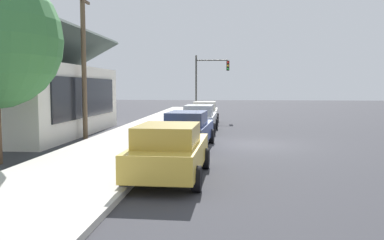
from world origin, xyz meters
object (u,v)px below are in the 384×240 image
at_px(car_mustard, 170,151).
at_px(car_navy, 188,129).
at_px(traffic_light_main, 209,76).
at_px(fire_hydrant_red, 179,119).
at_px(car_ivory, 205,112).
at_px(utility_pole_wooden, 84,61).
at_px(car_silver, 200,118).

xyz_separation_m(car_mustard, car_navy, (5.67, 0.03, -0.00)).
height_order(traffic_light_main, fire_hydrant_red, traffic_light_main).
xyz_separation_m(car_mustard, car_ivory, (17.00, -0.06, -0.00)).
bearing_deg(fire_hydrant_red, utility_pole_wooden, 147.35).
height_order(car_mustard, traffic_light_main, traffic_light_main).
relative_size(car_mustard, traffic_light_main, 0.88).
distance_m(car_ivory, traffic_light_main, 5.10).
relative_size(car_silver, utility_pole_wooden, 0.62).
bearing_deg(car_navy, traffic_light_main, 2.68).
bearing_deg(fire_hydrant_red, car_ivory, -31.64).
bearing_deg(car_silver, car_navy, -179.54).
bearing_deg(car_silver, car_mustard, -179.05).
relative_size(car_mustard, fire_hydrant_red, 6.46).
bearing_deg(car_navy, car_ivory, 2.87).
xyz_separation_m(car_mustard, car_silver, (11.63, -0.05, -0.00)).
xyz_separation_m(car_ivory, utility_pole_wooden, (-8.79, 5.57, 3.12)).
xyz_separation_m(car_ivory, fire_hydrant_red, (-2.55, 1.57, -0.32)).
distance_m(car_ivory, fire_hydrant_red, 3.01).
distance_m(car_silver, fire_hydrant_red, 3.24).
bearing_deg(car_silver, traffic_light_main, 0.61).
height_order(car_navy, car_ivory, same).
relative_size(car_navy, fire_hydrant_red, 6.75).
bearing_deg(car_mustard, car_navy, 1.77).
bearing_deg(car_ivory, car_mustard, 179.33).
distance_m(car_ivory, utility_pole_wooden, 10.87).
distance_m(car_navy, car_ivory, 11.34).
bearing_deg(fire_hydrant_red, car_silver, -151.08).
bearing_deg(car_navy, utility_pole_wooden, 68.46).
bearing_deg(car_ivory, utility_pole_wooden, 147.18).
relative_size(car_navy, utility_pole_wooden, 0.64).
bearing_deg(utility_pole_wooden, traffic_light_main, -23.31).
bearing_deg(car_navy, car_silver, 2.59).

